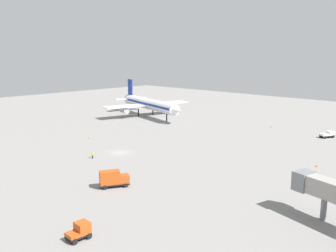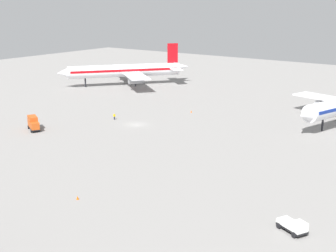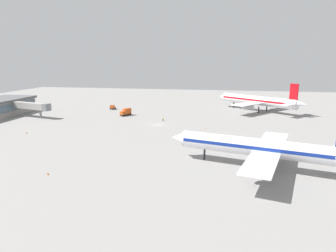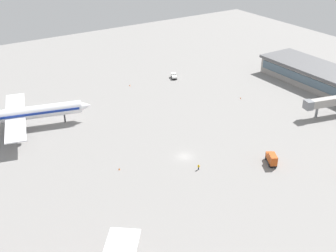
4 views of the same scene
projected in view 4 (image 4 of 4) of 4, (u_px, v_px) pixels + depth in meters
ground at (185, 156)px, 125.20m from camera, size 288.00×288.00×0.00m
terminal_building at (335, 82)px, 167.45m from camera, size 66.23×18.48×7.44m
airplane_at_gate at (20, 114)px, 138.72m from camera, size 37.09×45.42×14.03m
pushback_tractor at (174, 76)px, 181.32m from camera, size 4.79×3.69×1.90m
catering_truck at (272, 158)px, 120.95m from camera, size 5.83×4.35×3.30m
ground_crew_worker at (199, 167)px, 118.59m from camera, size 0.54×0.54×1.67m
jet_bridge at (331, 102)px, 147.54m from camera, size 8.00×21.83×6.74m
safety_cone_near_gate at (130, 85)px, 173.60m from camera, size 0.44×0.44×0.60m
safety_cone_mid_apron at (119, 169)px, 118.69m from camera, size 0.44×0.44×0.60m
safety_cone_far_side at (241, 98)px, 162.31m from camera, size 0.44×0.44×0.60m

